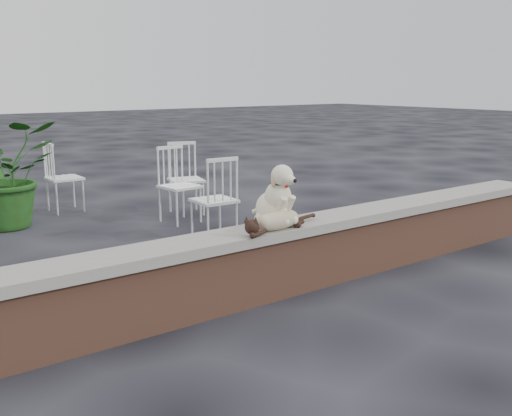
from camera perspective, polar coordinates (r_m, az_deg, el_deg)
ground at (r=5.21m, az=5.62°, el=-7.24°), size 60.00×60.00×0.00m
brick_wall at (r=5.13m, az=5.68°, el=-4.61°), size 6.00×0.30×0.50m
capstone at (r=5.06m, az=5.75°, el=-1.46°), size 6.20×0.40×0.08m
dog at (r=4.75m, az=1.61°, el=1.37°), size 0.38×0.48×0.51m
cat at (r=4.62m, az=1.97°, el=-1.13°), size 1.01×0.34×0.17m
chair_b at (r=7.35m, az=-7.39°, el=2.23°), size 0.62×0.62×0.94m
chair_c at (r=6.45m, az=-4.10°, el=0.90°), size 0.58×0.58×0.94m
chair_e at (r=8.31m, az=-18.06°, el=2.88°), size 0.56×0.56×0.94m
chair_d at (r=7.81m, az=-6.78°, el=2.84°), size 0.69×0.69×0.94m
potted_plant_a at (r=7.63m, az=-23.01°, el=3.02°), size 1.34×1.23×1.28m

